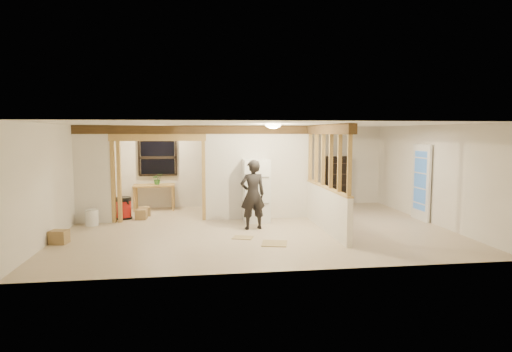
{
  "coord_description": "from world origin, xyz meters",
  "views": [
    {
      "loc": [
        -1.4,
        -10.06,
        2.31
      ],
      "look_at": [
        0.03,
        0.4,
        1.23
      ],
      "focal_mm": 30.0,
      "sensor_mm": 36.0,
      "label": 1
    }
  ],
  "objects": [
    {
      "name": "ceiling",
      "position": [
        0.0,
        0.0,
        2.5
      ],
      "size": [
        9.0,
        6.5,
        0.01
      ],
      "primitive_type": "cube",
      "color": "white"
    },
    {
      "name": "floor_panel_far",
      "position": [
        -0.44,
        -0.89,
        0.01
      ],
      "size": [
        0.52,
        0.46,
        0.01
      ],
      "primitive_type": "cube",
      "rotation": [
        0.0,
        0.0,
        -0.33
      ],
      "color": "tan",
      "rests_on": "floor"
    },
    {
      "name": "wall_right",
      "position": [
        4.5,
        0.0,
        1.25
      ],
      "size": [
        0.01,
        6.5,
        2.5
      ],
      "primitive_type": "cube",
      "color": "silver",
      "rests_on": "floor"
    },
    {
      "name": "floor",
      "position": [
        0.0,
        0.0,
        -0.01
      ],
      "size": [
        9.0,
        6.5,
        0.01
      ],
      "primitive_type": "cube",
      "color": "#C0AA8F",
      "rests_on": "ground"
    },
    {
      "name": "window_back",
      "position": [
        -2.6,
        3.17,
        1.55
      ],
      "size": [
        1.12,
        0.1,
        1.1
      ],
      "primitive_type": "cube",
      "color": "black",
      "rests_on": "wall_back"
    },
    {
      "name": "box_util_b",
      "position": [
        -2.91,
        1.5,
        0.13
      ],
      "size": [
        0.31,
        0.31,
        0.27
      ],
      "primitive_type": "cube",
      "rotation": [
        0.0,
        0.0,
        -0.09
      ],
      "color": "olive",
      "rests_on": "floor"
    },
    {
      "name": "shop_vac",
      "position": [
        -3.39,
        1.61,
        0.3
      ],
      "size": [
        0.48,
        0.48,
        0.6
      ],
      "primitive_type": "cylinder",
      "rotation": [
        0.0,
        0.0,
        0.05
      ],
      "color": "#AA1711",
      "rests_on": "floor"
    },
    {
      "name": "wall_left",
      "position": [
        -4.5,
        0.0,
        1.25
      ],
      "size": [
        0.01,
        6.5,
        2.5
      ],
      "primitive_type": "cube",
      "color": "silver",
      "rests_on": "floor"
    },
    {
      "name": "box_util_a",
      "position": [
        -2.89,
        1.94,
        0.13
      ],
      "size": [
        0.37,
        0.35,
        0.26
      ],
      "primitive_type": "cube",
      "rotation": [
        0.0,
        0.0,
        0.36
      ],
      "color": "olive",
      "rests_on": "floor"
    },
    {
      "name": "potted_plant",
      "position": [
        -2.6,
        2.91,
        0.93
      ],
      "size": [
        0.38,
        0.36,
        0.33
      ],
      "primitive_type": "imported",
      "rotation": [
        0.0,
        0.0,
        0.42
      ],
      "color": "#266827",
      "rests_on": "work_table"
    },
    {
      "name": "ceiling_dome_util",
      "position": [
        -2.5,
        2.3,
        2.48
      ],
      "size": [
        0.32,
        0.32,
        0.14
      ],
      "primitive_type": "ellipsoid",
      "color": "#FFEABF",
      "rests_on": "ceiling"
    },
    {
      "name": "doorway_frame",
      "position": [
        -2.4,
        1.2,
        1.1
      ],
      "size": [
        2.46,
        0.14,
        2.2
      ],
      "primitive_type": "cube",
      "color": "tan",
      "rests_on": "floor"
    },
    {
      "name": "hanging_bulb",
      "position": [
        -2.0,
        1.6,
        2.18
      ],
      "size": [
        0.07,
        0.07,
        0.07
      ],
      "primitive_type": "ellipsoid",
      "color": "#FFD88C",
      "rests_on": "ceiling"
    },
    {
      "name": "french_door",
      "position": [
        4.42,
        0.4,
        1.0
      ],
      "size": [
        0.12,
        0.86,
        2.0
      ],
      "primitive_type": "cube",
      "color": "white",
      "rests_on": "floor"
    },
    {
      "name": "header_beam_right",
      "position": [
        1.6,
        -0.4,
        2.38
      ],
      "size": [
        0.18,
        3.3,
        0.22
      ],
      "primitive_type": "cube",
      "color": "#4E361A",
      "rests_on": "ceiling"
    },
    {
      "name": "work_table",
      "position": [
        -2.7,
        2.9,
        0.38
      ],
      "size": [
        1.23,
        0.65,
        0.76
      ],
      "primitive_type": "cube",
      "rotation": [
        0.0,
        0.0,
        0.04
      ],
      "color": "tan",
      "rests_on": "floor"
    },
    {
      "name": "wall_back",
      "position": [
        0.0,
        3.25,
        1.25
      ],
      "size": [
        9.0,
        0.01,
        2.5
      ],
      "primitive_type": "cube",
      "color": "silver",
      "rests_on": "floor"
    },
    {
      "name": "refrigerator",
      "position": [
        0.09,
        0.82,
        0.81
      ],
      "size": [
        0.67,
        0.65,
        1.62
      ],
      "primitive_type": "cube",
      "color": "white",
      "rests_on": "floor"
    },
    {
      "name": "bucket",
      "position": [
        -4.03,
        0.86,
        0.2
      ],
      "size": [
        0.42,
        0.42,
        0.4
      ],
      "primitive_type": "cylinder",
      "rotation": [
        0.0,
        0.0,
        -0.43
      ],
      "color": "silver",
      "rests_on": "floor"
    },
    {
      "name": "pony_wall",
      "position": [
        1.6,
        -0.4,
        0.5
      ],
      "size": [
        0.12,
        3.2,
        1.0
      ],
      "primitive_type": "cube",
      "color": "silver",
      "rests_on": "floor"
    },
    {
      "name": "woman",
      "position": [
        -0.11,
        -0.05,
        0.83
      ],
      "size": [
        0.66,
        0.49,
        1.67
      ],
      "primitive_type": "imported",
      "rotation": [
        0.0,
        0.0,
        3.29
      ],
      "color": "black",
      "rests_on": "floor"
    },
    {
      "name": "wall_front",
      "position": [
        0.0,
        -3.25,
        1.25
      ],
      "size": [
        9.0,
        0.01,
        2.5
      ],
      "primitive_type": "cube",
      "color": "silver",
      "rests_on": "floor"
    },
    {
      "name": "partition_center",
      "position": [
        0.2,
        1.2,
        1.25
      ],
      "size": [
        2.8,
        0.12,
        2.5
      ],
      "primitive_type": "cube",
      "color": "silver",
      "rests_on": "floor"
    },
    {
      "name": "stud_partition",
      "position": [
        1.6,
        -0.4,
        1.66
      ],
      "size": [
        0.14,
        3.2,
        1.32
      ],
      "primitive_type": "cube",
      "color": "tan",
      "rests_on": "pony_wall"
    },
    {
      "name": "floor_panel_near",
      "position": [
        0.16,
        -1.49,
        0.01
      ],
      "size": [
        0.62,
        0.62,
        0.02
      ],
      "primitive_type": "cube",
      "rotation": [
        0.0,
        0.0,
        -0.24
      ],
      "color": "tan",
      "rests_on": "floor"
    },
    {
      "name": "ceiling_dome_main",
      "position": [
        0.3,
        -0.5,
        2.48
      ],
      "size": [
        0.36,
        0.36,
        0.16
      ],
      "primitive_type": "ellipsoid",
      "color": "#FFEABF",
      "rests_on": "ceiling"
    },
    {
      "name": "bookshelf",
      "position": [
        3.05,
        3.05,
        0.78
      ],
      "size": [
        0.78,
        0.26,
        1.55
      ],
      "primitive_type": "cube",
      "color": "black",
      "rests_on": "floor"
    },
    {
      "name": "box_front",
      "position": [
        -4.29,
        -0.85,
        0.14
      ],
      "size": [
        0.39,
        0.34,
        0.28
      ],
      "primitive_type": "cube",
      "rotation": [
        0.0,
        0.0,
        -0.18
      ],
      "color": "olive",
      "rests_on": "floor"
    },
    {
      "name": "header_beam_back",
      "position": [
        -1.0,
        1.2,
        2.38
      ],
      "size": [
        7.0,
        0.18,
        0.22
      ],
      "primitive_type": "cube",
      "color": "#4E361A",
      "rests_on": "ceiling"
    },
    {
      "name": "partition_left_stub",
      "position": [
        -4.05,
        1.2,
        1.25
      ],
      "size": [
        0.9,
        0.12,
        2.5
      ],
      "primitive_type": "cube",
      "color": "silver",
      "rests_on": "floor"
    }
  ]
}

